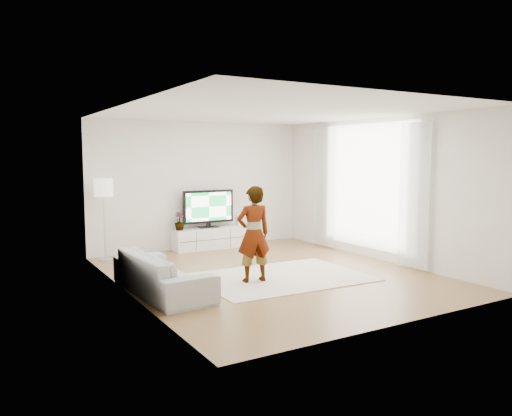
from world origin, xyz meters
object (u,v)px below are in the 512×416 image
rug (282,277)px  sofa (163,273)px  television (208,207)px  media_console (209,238)px  player (253,234)px  floor_lamp (104,191)px

rug → sofa: bearing=177.3°
sofa → television: bearing=-39.2°
television → sofa: 3.73m
media_console → rug: bearing=-91.5°
player → sofa: (-1.51, 0.12, -0.49)m
player → floor_lamp: floor_lamp is taller
player → media_console: bearing=-95.0°
television → player: (-0.65, -3.11, -0.12)m
rug → floor_lamp: (-2.22, 2.99, 1.36)m
television → floor_lamp: size_ratio=0.74×
floor_lamp → player: bearing=-61.2°
sofa → player: bearing=-97.9°
television → floor_lamp: (-2.30, -0.09, 0.45)m
player → sofa: bearing=2.2°
television → sofa: bearing=-125.8°
player → rug: bearing=-170.9°
media_console → rug: 3.06m
media_console → sofa: size_ratio=0.79×
media_console → player: 3.19m
rug → media_console: bearing=88.5°
media_console → television: 0.69m
media_console → rug: size_ratio=0.59×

